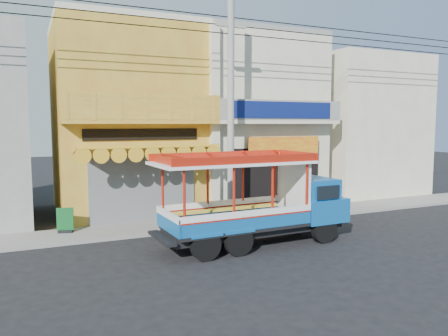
% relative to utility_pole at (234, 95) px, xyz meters
% --- Properties ---
extents(ground, '(90.00, 90.00, 0.00)m').
position_rel_utility_pole_xyz_m(ground, '(0.85, -3.30, -5.03)').
color(ground, black).
rests_on(ground, ground).
extents(sidewalk, '(30.00, 2.00, 0.12)m').
position_rel_utility_pole_xyz_m(sidewalk, '(0.85, 0.70, -4.97)').
color(sidewalk, slate).
rests_on(sidewalk, ground).
extents(shophouse_left, '(6.00, 7.50, 8.24)m').
position_rel_utility_pole_xyz_m(shophouse_left, '(-3.15, 4.66, -0.92)').
color(shophouse_left, '#B47528').
rests_on(shophouse_left, ground).
extents(shophouse_right, '(6.00, 6.75, 8.24)m').
position_rel_utility_pole_xyz_m(shophouse_right, '(2.85, 4.66, -0.93)').
color(shophouse_right, beige).
rests_on(shophouse_right, ground).
extents(party_pilaster, '(0.35, 0.30, 8.00)m').
position_rel_utility_pole_xyz_m(party_pilaster, '(-0.15, 1.55, -1.03)').
color(party_pilaster, beige).
rests_on(party_pilaster, ground).
extents(filler_building_right, '(6.00, 6.00, 7.60)m').
position_rel_utility_pole_xyz_m(filler_building_right, '(9.85, 4.70, -1.23)').
color(filler_building_right, beige).
rests_on(filler_building_right, ground).
extents(utility_pole, '(28.00, 0.26, 9.00)m').
position_rel_utility_pole_xyz_m(utility_pole, '(0.00, 0.00, 0.00)').
color(utility_pole, gray).
rests_on(utility_pole, ground).
extents(songthaew_truck, '(6.56, 2.39, 3.03)m').
position_rel_utility_pole_xyz_m(songthaew_truck, '(-0.09, -2.68, -3.57)').
color(songthaew_truck, black).
rests_on(songthaew_truck, ground).
extents(green_sign, '(0.57, 0.40, 0.89)m').
position_rel_utility_pole_xyz_m(green_sign, '(-6.13, 1.06, -4.54)').
color(green_sign, black).
rests_on(green_sign, sidewalk).
extents(potted_plant_a, '(1.25, 1.25, 1.05)m').
position_rel_utility_pole_xyz_m(potted_plant_a, '(3.30, 1.03, -4.39)').
color(potted_plant_a, '#205618').
rests_on(potted_plant_a, sidewalk).
extents(potted_plant_b, '(0.63, 0.71, 1.09)m').
position_rel_utility_pole_xyz_m(potted_plant_b, '(3.97, 1.09, -4.37)').
color(potted_plant_b, '#205618').
rests_on(potted_plant_b, sidewalk).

